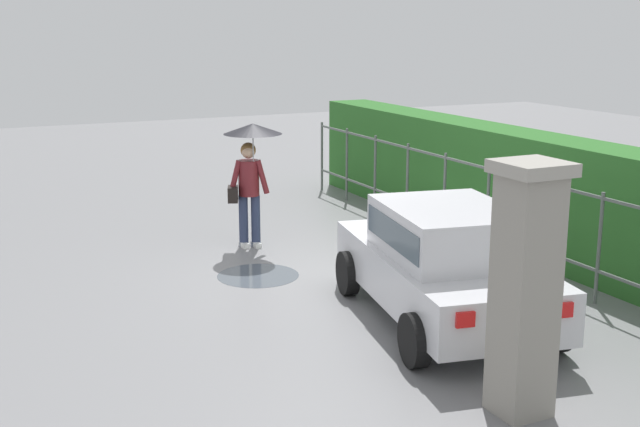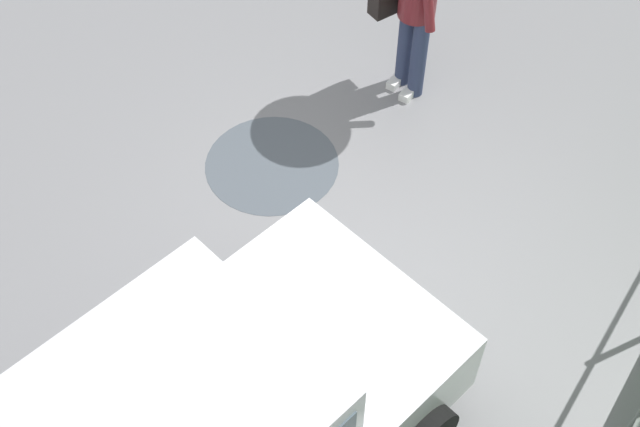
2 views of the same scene
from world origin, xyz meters
The scene contains 2 objects.
ground_plane centered at (0.00, 0.00, 0.00)m, with size 40.00×40.00×0.00m, color slate.
puddle_near centered at (-0.24, -1.00, 0.00)m, with size 1.20×1.20×0.00m, color #4C545B.
Camera 2 is at (3.55, 2.17, 5.42)m, focal length 45.84 mm.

